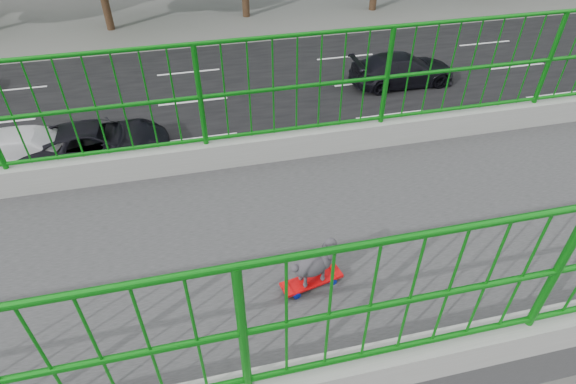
# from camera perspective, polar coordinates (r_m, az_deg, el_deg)

# --- Properties ---
(road) EXTENTS (18.00, 90.00, 0.02)m
(road) POSITION_cam_1_polar(r_m,az_deg,el_deg) (18.88, -10.73, 6.40)
(road) COLOR black
(road) RESTS_ON ground
(footbridge) EXTENTS (3.00, 24.00, 7.00)m
(footbridge) POSITION_cam_1_polar(r_m,az_deg,el_deg) (5.72, -6.06, -19.90)
(footbridge) COLOR #2D2D2F
(footbridge) RESTS_ON ground
(railing) EXTENTS (3.00, 24.00, 1.42)m
(railing) POSITION_cam_1_polar(r_m,az_deg,el_deg) (4.14, -7.92, -5.65)
(railing) COLOR gray
(railing) RESTS_ON footbridge
(skateboard) EXTENTS (0.26, 0.55, 0.07)m
(skateboard) POSITION_cam_1_polar(r_m,az_deg,el_deg) (4.00, 2.87, -10.69)
(skateboard) COLOR red
(skateboard) RESTS_ON footbridge
(poodle) EXTENTS (0.24, 0.43, 0.37)m
(poodle) POSITION_cam_1_polar(r_m,az_deg,el_deg) (3.85, 3.28, -8.53)
(poodle) COLOR #2A272C
(poodle) RESTS_ON skateboard
(car_0) EXTENTS (1.88, 4.67, 1.59)m
(car_0) POSITION_cam_1_polar(r_m,az_deg,el_deg) (16.55, 29.18, -0.57)
(car_0) COLOR red
(car_0) RESTS_ON ground
(car_2) EXTENTS (2.35, 5.10, 1.42)m
(car_2) POSITION_cam_1_polar(r_m,az_deg,el_deg) (18.34, -22.15, 5.48)
(car_2) COLOR black
(car_2) RESTS_ON ground
(car_3) EXTENTS (1.97, 4.86, 1.41)m
(car_3) POSITION_cam_1_polar(r_m,az_deg,el_deg) (22.94, 13.69, 14.20)
(car_3) COLOR black
(car_3) RESTS_ON ground
(car_6) EXTENTS (2.28, 4.94, 1.37)m
(car_6) POSITION_cam_1_polar(r_m,az_deg,el_deg) (15.40, -6.98, 1.42)
(car_6) COLOR black
(car_6) RESTS_ON ground
(car_7) EXTENTS (2.07, 5.10, 1.48)m
(car_7) POSITION_cam_1_polar(r_m,az_deg,el_deg) (18.85, -28.50, 4.47)
(car_7) COLOR white
(car_7) RESTS_ON ground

